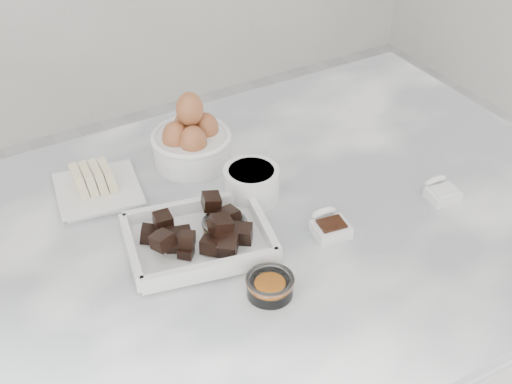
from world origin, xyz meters
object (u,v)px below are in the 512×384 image
(butter_plate, at_px, (96,185))
(vanilla_spoon, at_px, (329,225))
(egg_bowl, at_px, (191,140))
(salt_spoon, at_px, (441,191))
(zest_bowl, at_px, (270,285))
(chocolate_dish, at_px, (198,236))
(honey_bowl, at_px, (225,228))
(sugar_ramekin, at_px, (251,183))

(butter_plate, distance_m, vanilla_spoon, 0.40)
(egg_bowl, relative_size, salt_spoon, 2.17)
(salt_spoon, bearing_deg, egg_bowl, 135.74)
(egg_bowl, xyz_separation_m, salt_spoon, (0.32, -0.31, -0.03))
(zest_bowl, xyz_separation_m, vanilla_spoon, (0.15, 0.07, -0.00))
(salt_spoon, bearing_deg, butter_plate, 149.41)
(chocolate_dish, distance_m, vanilla_spoon, 0.21)
(honey_bowl, bearing_deg, salt_spoon, -14.13)
(sugar_ramekin, distance_m, vanilla_spoon, 0.16)
(butter_plate, bearing_deg, salt_spoon, -30.59)
(sugar_ramekin, relative_size, salt_spoon, 1.41)
(egg_bowl, bearing_deg, salt_spoon, -44.26)
(honey_bowl, height_order, salt_spoon, salt_spoon)
(zest_bowl, bearing_deg, vanilla_spoon, 25.21)
(sugar_ramekin, height_order, honey_bowl, sugar_ramekin)
(zest_bowl, height_order, vanilla_spoon, vanilla_spoon)
(sugar_ramekin, xyz_separation_m, zest_bowl, (-0.09, -0.22, -0.01))
(chocolate_dish, height_order, vanilla_spoon, chocolate_dish)
(vanilla_spoon, xyz_separation_m, salt_spoon, (0.22, -0.02, -0.00))
(chocolate_dish, distance_m, zest_bowl, 0.15)
(chocolate_dish, bearing_deg, salt_spoon, -11.98)
(chocolate_dish, bearing_deg, sugar_ramekin, 28.24)
(chocolate_dish, xyz_separation_m, salt_spoon, (0.42, -0.09, -0.01))
(egg_bowl, distance_m, honey_bowl, 0.23)
(sugar_ramekin, xyz_separation_m, egg_bowl, (-0.04, 0.15, 0.01))
(butter_plate, xyz_separation_m, egg_bowl, (0.19, 0.01, 0.03))
(butter_plate, xyz_separation_m, salt_spoon, (0.51, -0.30, -0.01))
(chocolate_dish, xyz_separation_m, sugar_ramekin, (0.14, 0.07, 0.01))
(butter_plate, relative_size, sugar_ramekin, 1.69)
(butter_plate, xyz_separation_m, sugar_ramekin, (0.23, -0.14, 0.01))
(chocolate_dish, xyz_separation_m, vanilla_spoon, (0.20, -0.07, -0.01))
(sugar_ramekin, bearing_deg, chocolate_dish, -151.76)
(sugar_ramekin, height_order, vanilla_spoon, sugar_ramekin)
(honey_bowl, xyz_separation_m, zest_bowl, (-0.00, -0.15, 0.00))
(salt_spoon, bearing_deg, vanilla_spoon, 175.25)
(vanilla_spoon, bearing_deg, chocolate_dish, 160.47)
(butter_plate, bearing_deg, sugar_ramekin, -31.34)
(zest_bowl, height_order, salt_spoon, salt_spoon)
(chocolate_dish, height_order, honey_bowl, chocolate_dish)
(honey_bowl, relative_size, salt_spoon, 1.07)
(honey_bowl, bearing_deg, zest_bowl, -91.62)
(chocolate_dish, bearing_deg, zest_bowl, -72.80)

